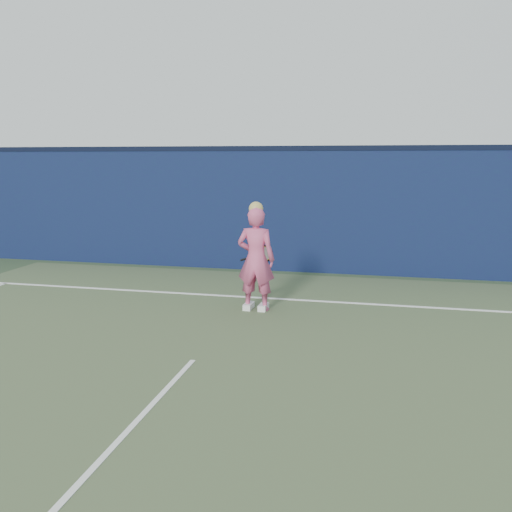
# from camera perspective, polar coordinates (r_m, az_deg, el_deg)

# --- Properties ---
(ground) EXTENTS (80.00, 80.00, 0.00)m
(ground) POSITION_cam_1_polar(r_m,az_deg,el_deg) (5.66, -10.09, -14.43)
(ground) COLOR #324329
(ground) RESTS_ON ground
(backstop_wall) EXTENTS (24.00, 0.40, 2.50)m
(backstop_wall) POSITION_cam_1_polar(r_m,az_deg,el_deg) (11.46, 2.36, 4.74)
(backstop_wall) COLOR #0E1E3E
(backstop_wall) RESTS_ON ground
(wall_cap) EXTENTS (24.00, 0.42, 0.10)m
(wall_cap) POSITION_cam_1_polar(r_m,az_deg,el_deg) (11.41, 2.41, 11.25)
(wall_cap) COLOR black
(wall_cap) RESTS_ON backstop_wall
(player) EXTENTS (0.60, 0.41, 1.70)m
(player) POSITION_cam_1_polar(r_m,az_deg,el_deg) (8.37, 0.00, -0.28)
(player) COLOR #CF507D
(player) RESTS_ON ground
(racket) EXTENTS (0.53, 0.20, 0.29)m
(racket) POSITION_cam_1_polar(r_m,az_deg,el_deg) (8.83, 0.73, 0.19)
(racket) COLOR black
(racket) RESTS_ON ground
(court_lines) EXTENTS (11.00, 12.04, 0.01)m
(court_lines) POSITION_cam_1_polar(r_m,az_deg,el_deg) (5.38, -11.49, -15.69)
(court_lines) COLOR white
(court_lines) RESTS_ON court_surface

